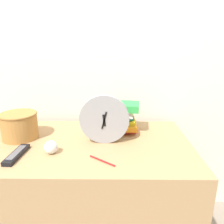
# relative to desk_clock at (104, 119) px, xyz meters

# --- Properties ---
(wall_back) EXTENTS (6.00, 0.04, 2.40)m
(wall_back) POSITION_rel_desk_clock_xyz_m (-0.16, 0.41, 0.35)
(wall_back) COLOR silver
(wall_back) RESTS_ON ground_plane
(desk) EXTENTS (1.27, 0.69, 0.71)m
(desk) POSITION_rel_desk_clock_xyz_m (-0.16, -0.00, -0.49)
(desk) COLOR tan
(desk) RESTS_ON ground_plane
(desk_clock) EXTENTS (0.27, 0.04, 0.27)m
(desk_clock) POSITION_rel_desk_clock_xyz_m (0.00, 0.00, 0.00)
(desk_clock) COLOR #99999E
(desk_clock) RESTS_ON desk
(book_stack) EXTENTS (0.25, 0.20, 0.18)m
(book_stack) POSITION_rel_desk_clock_xyz_m (0.08, 0.18, -0.04)
(book_stack) COLOR red
(book_stack) RESTS_ON desk
(basket) EXTENTS (0.21, 0.21, 0.15)m
(basket) POSITION_rel_desk_clock_xyz_m (-0.49, 0.05, -0.05)
(basket) COLOR #B27A3D
(basket) RESTS_ON desk
(tv_remote) EXTENTS (0.06, 0.20, 0.02)m
(tv_remote) POSITION_rel_desk_clock_xyz_m (-0.42, -0.17, -0.12)
(tv_remote) COLOR black
(tv_remote) RESTS_ON desk
(crumpled_paper_ball) EXTENTS (0.07, 0.07, 0.07)m
(crumpled_paper_ball) POSITION_rel_desk_clock_xyz_m (-0.26, -0.13, -0.10)
(crumpled_paper_ball) COLOR white
(crumpled_paper_ball) RESTS_ON desk
(pen) EXTENTS (0.12, 0.10, 0.01)m
(pen) POSITION_rel_desk_clock_xyz_m (-0.00, -0.21, -0.13)
(pen) COLOR #B21E1E
(pen) RESTS_ON desk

